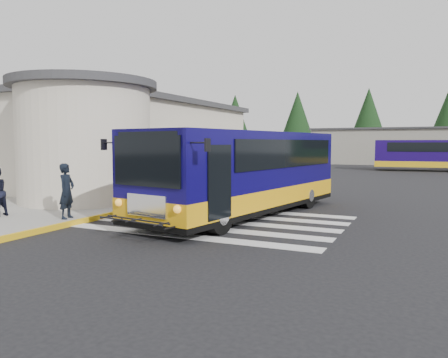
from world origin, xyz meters
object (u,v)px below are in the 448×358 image
at_px(transit_bus, 244,176).
at_px(bollard, 68,197).
at_px(pedestrian_a, 67,191).
at_px(far_bus_a, 430,154).

xyz_separation_m(transit_bus, bollard, (-4.63, -3.42, -0.59)).
height_order(pedestrian_a, bollard, pedestrian_a).
xyz_separation_m(bollard, far_bus_a, (10.50, 32.14, 0.75)).
height_order(transit_bus, far_bus_a, transit_bus).
height_order(bollard, far_bus_a, far_bus_a).
bearing_deg(bollard, far_bus_a, 71.91).
bearing_deg(pedestrian_a, far_bus_a, -29.61).
distance_m(transit_bus, far_bus_a, 29.31).
xyz_separation_m(transit_bus, far_bus_a, (5.87, 28.72, 0.16)).
distance_m(pedestrian_a, bollard, 0.47).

